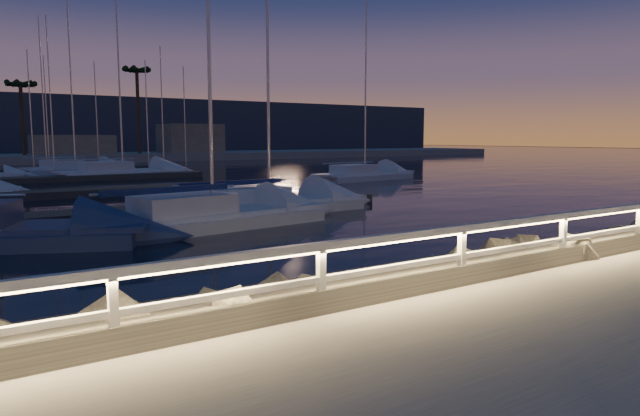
{
  "coord_description": "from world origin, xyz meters",
  "views": [
    {
      "loc": [
        -6.59,
        -6.91,
        2.6
      ],
      "look_at": [
        0.63,
        4.0,
        0.98
      ],
      "focal_mm": 32.0,
      "sensor_mm": 36.0,
      "label": 1
    }
  ],
  "objects_px": {
    "guard_rail": "(417,247)",
    "sailboat_l": "(120,172)",
    "sailboat_h": "(362,174)",
    "sailboat_k": "(73,168)",
    "sailboat_c": "(207,215)",
    "sailboat_d": "(264,203)"
  },
  "relations": [
    {
      "from": "guard_rail",
      "to": "sailboat_c",
      "type": "height_order",
      "value": "sailboat_c"
    },
    {
      "from": "sailboat_c",
      "to": "sailboat_k",
      "type": "xyz_separation_m",
      "value": [
        1.94,
        35.58,
        -0.0
      ]
    },
    {
      "from": "guard_rail",
      "to": "sailboat_l",
      "type": "bearing_deg",
      "value": 82.59
    },
    {
      "from": "sailboat_h",
      "to": "sailboat_d",
      "type": "bearing_deg",
      "value": -148.32
    },
    {
      "from": "sailboat_d",
      "to": "sailboat_l",
      "type": "bearing_deg",
      "value": 84.14
    },
    {
      "from": "sailboat_k",
      "to": "sailboat_h",
      "type": "bearing_deg",
      "value": -57.03
    },
    {
      "from": "sailboat_d",
      "to": "sailboat_h",
      "type": "distance_m",
      "value": 19.82
    },
    {
      "from": "guard_rail",
      "to": "sailboat_d",
      "type": "xyz_separation_m",
      "value": [
        4.7,
        14.32,
        -0.94
      ]
    },
    {
      "from": "sailboat_k",
      "to": "sailboat_l",
      "type": "height_order",
      "value": "sailboat_l"
    },
    {
      "from": "sailboat_c",
      "to": "sailboat_k",
      "type": "bearing_deg",
      "value": 78.77
    },
    {
      "from": "sailboat_h",
      "to": "sailboat_l",
      "type": "relative_size",
      "value": 0.89
    },
    {
      "from": "sailboat_c",
      "to": "sailboat_h",
      "type": "bearing_deg",
      "value": 30.94
    },
    {
      "from": "sailboat_d",
      "to": "sailboat_l",
      "type": "height_order",
      "value": "sailboat_l"
    },
    {
      "from": "sailboat_c",
      "to": "sailboat_d",
      "type": "xyz_separation_m",
      "value": [
        3.55,
        2.35,
        -0.02
      ]
    },
    {
      "from": "sailboat_k",
      "to": "sailboat_l",
      "type": "relative_size",
      "value": 0.89
    },
    {
      "from": "guard_rail",
      "to": "sailboat_l",
      "type": "distance_m",
      "value": 40.04
    },
    {
      "from": "sailboat_h",
      "to": "sailboat_k",
      "type": "distance_m",
      "value": 26.41
    },
    {
      "from": "sailboat_c",
      "to": "sailboat_d",
      "type": "height_order",
      "value": "sailboat_d"
    },
    {
      "from": "sailboat_c",
      "to": "sailboat_h",
      "type": "relative_size",
      "value": 1.01
    },
    {
      "from": "sailboat_d",
      "to": "sailboat_l",
      "type": "relative_size",
      "value": 0.9
    },
    {
      "from": "sailboat_d",
      "to": "sailboat_l",
      "type": "distance_m",
      "value": 25.38
    },
    {
      "from": "sailboat_k",
      "to": "sailboat_l",
      "type": "xyz_separation_m",
      "value": [
        2.08,
        -7.85,
        0.01
      ]
    }
  ]
}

